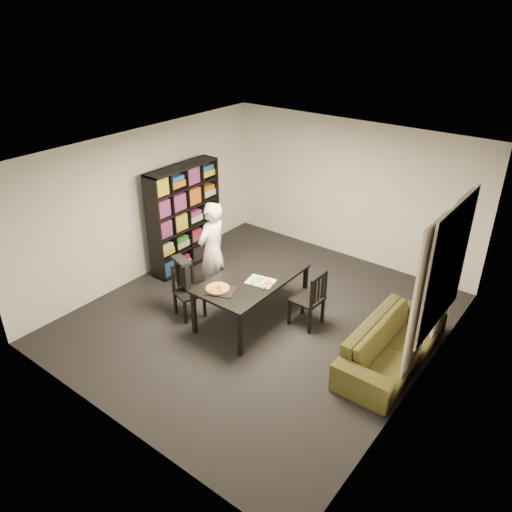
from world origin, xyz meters
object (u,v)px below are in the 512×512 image
Objects in this scene: person at (212,251)px; chair_right at (312,296)px; bookshelf at (185,217)px; pepperoni_pizza at (218,288)px; baking_tray at (221,291)px; dining_table at (252,281)px; sofa at (392,344)px; chair_left at (186,286)px.

chair_right is at bearing 94.89° from person.
bookshelf reaches higher than pepperoni_pizza.
baking_tray is at bearing 45.85° from person.
dining_table is 5.02× the size of pepperoni_pizza.
person is at bearing 93.05° from sofa.
sofa is (2.33, 0.91, -0.46)m from pepperoni_pizza.
dining_table is 1.05m from chair_left.
person reaches higher than baking_tray.
chair_right is 1.35m from sofa.
chair_right is at bearing 24.60° from dining_table.
baking_tray is at bearing -32.82° from bookshelf.
pepperoni_pizza is at bearing 111.36° from sofa.
sofa is at bearing -56.94° from chair_left.
dining_table is 4.39× the size of baking_tray.
bookshelf is at bearing 161.99° from dining_table.
pepperoni_pizza is at bearing 43.78° from person.
sofa is (4.22, -0.35, -0.65)m from bookshelf.
chair_right is 1.37m from baking_tray.
pepperoni_pizza is (-0.05, -0.00, 0.02)m from baking_tray.
chair_left is 3.18m from sofa.
chair_right is at bearing -5.65° from bookshelf.
dining_table is 0.62m from pepperoni_pizza.
sofa is at bearing 88.55° from chair_right.
dining_table is at bearing 78.27° from person.
chair_left is at bearing 173.54° from pepperoni_pizza.
chair_right reaches higher than chair_left.
person is (1.11, -0.51, -0.12)m from bookshelf.
chair_right is (1.73, 0.89, 0.04)m from chair_left.
person reaches higher than chair_left.
pepperoni_pizza is (0.78, -0.74, -0.07)m from person.
chair_left is 2.42× the size of pepperoni_pizza.
dining_table is (2.05, -0.67, -0.28)m from bookshelf.
bookshelf reaches higher than chair_left.
chair_right reaches higher than dining_table.
chair_right reaches higher than pepperoni_pizza.
chair_right is at bearing 87.30° from sofa.
chair_right is at bearing 44.26° from pepperoni_pizza.
bookshelf is 2.28m from pepperoni_pizza.
baking_tray reaches higher than sofa.
dining_table is 0.97m from person.
pepperoni_pizza reaches higher than baking_tray.
sofa is at bearing 90.62° from person.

